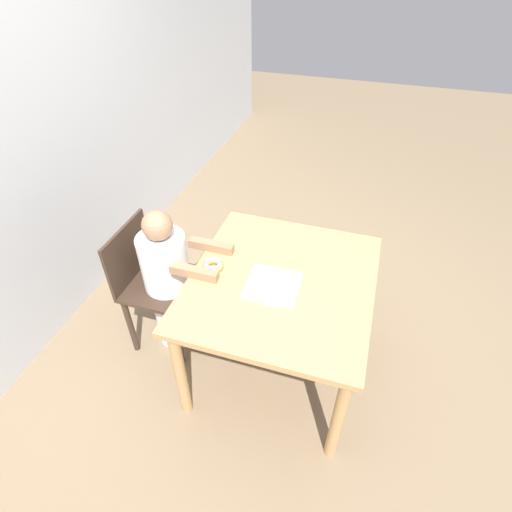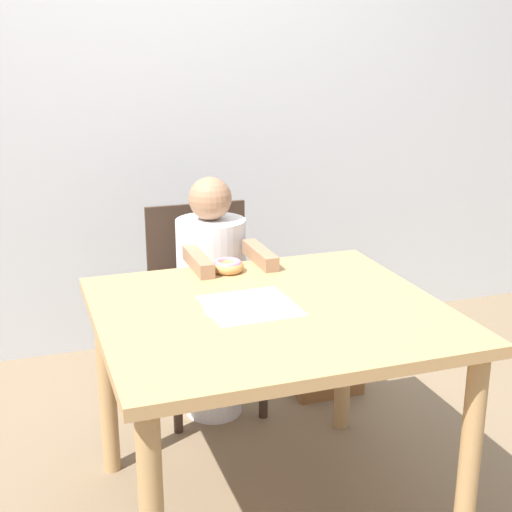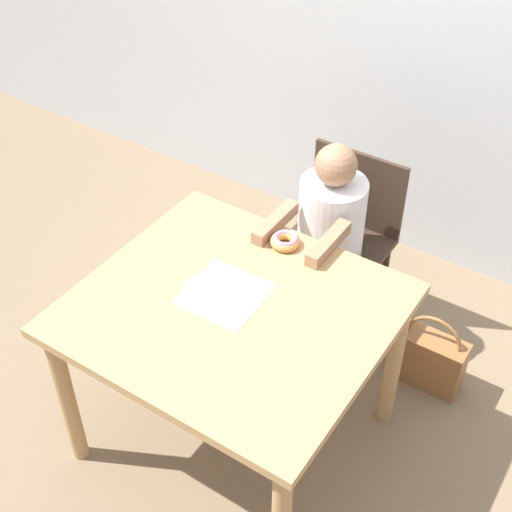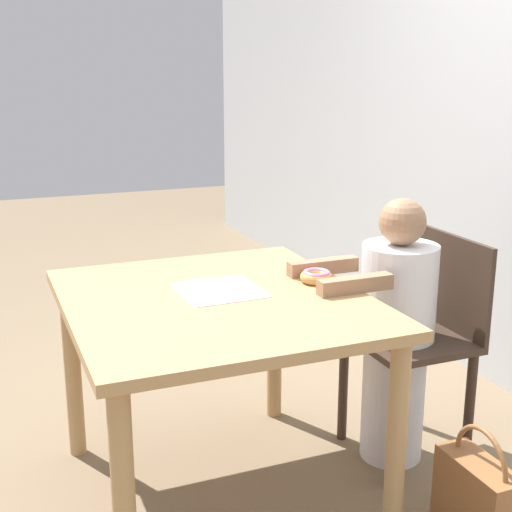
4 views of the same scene
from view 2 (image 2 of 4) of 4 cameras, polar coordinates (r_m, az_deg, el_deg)
name	(u,v)px [view 2 (image 2 of 4)]	position (r m, az deg, el deg)	size (l,w,h in m)	color
ground_plane	(269,510)	(2.45, 1.08, -19.65)	(12.00, 12.00, 0.00)	#7A664C
wall_back	(161,87)	(3.40, -7.63, 13.29)	(8.00, 0.05, 2.50)	silver
dining_table	(270,338)	(2.15, 1.17, -6.59)	(1.01, 0.92, 0.70)	tan
chair	(205,299)	(2.89, -4.07, -3.48)	(0.42, 0.38, 0.82)	#38281E
child_figure	(212,302)	(2.79, -3.50, -3.67)	(0.28, 0.50, 0.97)	white
donut	(228,266)	(2.42, -2.27, -0.77)	(0.11, 0.11, 0.04)	tan
napkin	(250,306)	(2.12, -0.48, -4.00)	(0.27, 0.27, 0.00)	white
handbag	(329,364)	(3.08, 5.84, -8.62)	(0.29, 0.12, 0.37)	brown
plate	(235,309)	(2.09, -1.67, -4.27)	(0.18, 0.18, 0.01)	silver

